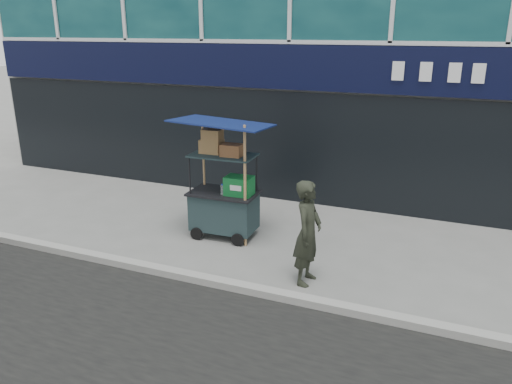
% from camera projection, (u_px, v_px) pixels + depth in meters
% --- Properties ---
extents(ground, '(80.00, 80.00, 0.00)m').
position_uv_depth(ground, '(204.00, 276.00, 7.76)').
color(ground, slate).
rests_on(ground, ground).
extents(curb, '(80.00, 0.18, 0.12)m').
position_uv_depth(curb, '(198.00, 278.00, 7.56)').
color(curb, gray).
rests_on(curb, ground).
extents(vendor_cart, '(1.68, 1.21, 2.20)m').
position_uv_depth(vendor_cart, '(225.00, 196.00, 9.02)').
color(vendor_cart, '#1B2D2E').
rests_on(vendor_cart, ground).
extents(vendor_man, '(0.41, 0.60, 1.60)m').
position_uv_depth(vendor_man, '(308.00, 233.00, 7.35)').
color(vendor_man, black).
rests_on(vendor_man, ground).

